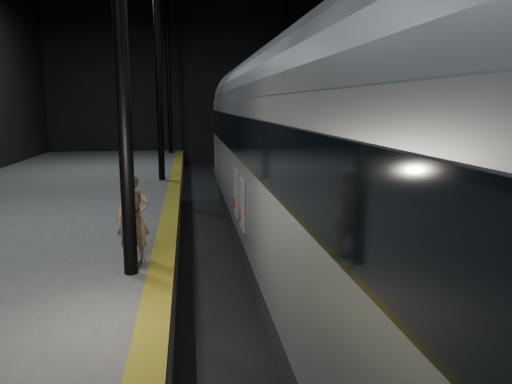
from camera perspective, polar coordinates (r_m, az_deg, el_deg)
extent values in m
plane|color=black|center=(14.18, 3.48, -7.09)|extent=(44.00, 44.00, 0.00)
cube|color=#4D4D4B|center=(14.60, -26.91, -5.64)|extent=(9.00, 43.80, 1.00)
cube|color=olive|center=(13.67, -9.98, -3.51)|extent=(0.50, 43.80, 0.01)
cube|color=#3F3328|center=(14.01, 0.58, -6.56)|extent=(0.08, 43.00, 0.14)
cube|color=#3F3328|center=(14.29, 6.34, -6.30)|extent=(0.08, 43.00, 0.14)
cube|color=black|center=(14.16, 3.48, -6.86)|extent=(2.40, 42.00, 0.12)
cylinder|color=black|center=(21.40, -11.13, 14.73)|extent=(0.26, 0.26, 10.00)
cylinder|color=black|center=(22.33, 9.41, 14.58)|extent=(0.26, 0.26, 10.00)
cylinder|color=black|center=(33.36, -9.96, 13.00)|extent=(0.26, 0.26, 10.00)
cylinder|color=black|center=(33.97, 3.31, 13.07)|extent=(0.26, 0.26, 10.00)
cube|color=#919498|center=(11.86, 5.33, 2.83)|extent=(3.06, 21.12, 3.17)
cube|color=black|center=(12.27, 5.18, -6.41)|extent=(2.80, 20.70, 0.90)
cube|color=black|center=(11.79, 5.39, 6.40)|extent=(3.13, 20.80, 0.95)
cylinder|color=slate|center=(11.77, 5.46, 10.51)|extent=(3.00, 20.91, 3.00)
cube|color=black|center=(19.43, 0.29, -1.43)|extent=(1.90, 2.32, 0.37)
cube|color=silver|center=(10.68, -1.62, -1.37)|extent=(0.04, 0.79, 1.11)
cube|color=silver|center=(11.91, -2.28, -0.18)|extent=(0.04, 0.79, 1.11)
cylinder|color=#AB2315|center=(10.91, -1.83, -2.54)|extent=(0.03, 0.27, 0.27)
cylinder|color=#AB2315|center=(12.15, -2.45, -1.25)|extent=(0.03, 0.27, 0.27)
imported|color=#A18563|center=(10.30, -13.86, -2.92)|extent=(0.71, 0.50, 1.83)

